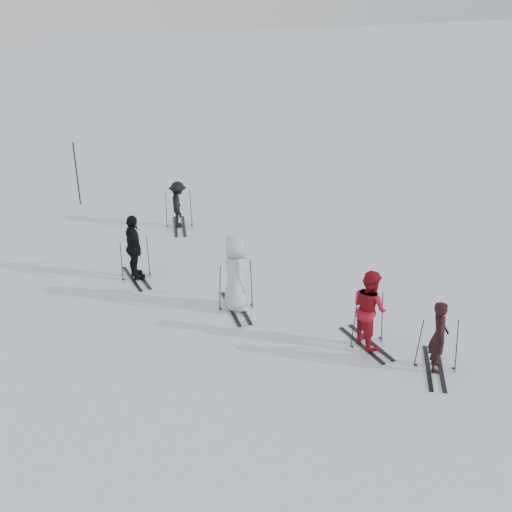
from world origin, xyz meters
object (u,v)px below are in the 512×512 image
(skier_grey, at_px, (236,274))
(skier_uphill_left, at_px, (134,248))
(skier_red, at_px, (369,309))
(skier_uphill_far, at_px, (178,205))
(skier_near_dark, at_px, (439,337))
(piste_marker, at_px, (77,174))

(skier_grey, relative_size, skier_uphill_left, 1.08)
(skier_red, height_order, skier_uphill_far, skier_red)
(skier_grey, bearing_deg, skier_uphill_far, 4.44)
(skier_grey, bearing_deg, skier_near_dark, -136.89)
(skier_grey, xyz_separation_m, skier_uphill_left, (-2.04, 2.59, -0.07))
(skier_near_dark, bearing_deg, skier_grey, 68.13)
(skier_grey, height_order, piste_marker, piste_marker)
(skier_red, height_order, skier_grey, skier_grey)
(skier_red, bearing_deg, skier_uphill_far, 8.97)
(skier_grey, distance_m, skier_uphill_far, 5.79)
(skier_red, xyz_separation_m, skier_uphill_left, (-4.31, 5.26, -0.01))
(skier_red, bearing_deg, skier_grey, 34.78)
(skier_near_dark, bearing_deg, skier_uphill_left, 68.17)
(skier_near_dark, relative_size, skier_uphill_left, 0.88)
(skier_uphill_far, bearing_deg, skier_grey, -167.69)
(piste_marker, bearing_deg, skier_uphill_far, -50.06)
(skier_near_dark, xyz_separation_m, skier_red, (-0.90, 1.40, 0.12))
(skier_near_dark, relative_size, skier_red, 0.87)
(skier_near_dark, bearing_deg, skier_red, 62.98)
(skier_near_dark, bearing_deg, piste_marker, 54.25)
(skier_near_dark, xyz_separation_m, skier_uphill_far, (-3.12, 9.85, -0.05))
(skier_near_dark, height_order, skier_uphill_left, skier_uphill_left)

